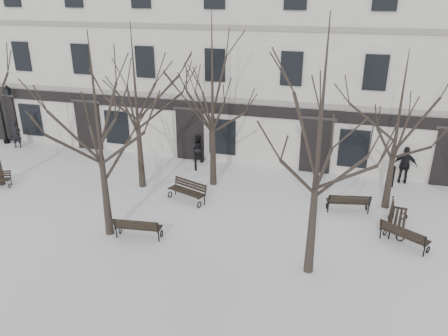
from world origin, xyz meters
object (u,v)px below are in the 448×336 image
at_px(bench_2, 404,235).
at_px(lamp_post, 4,110).
at_px(bench_1, 138,227).
at_px(bench_5, 396,217).
at_px(tree_2, 321,123).
at_px(tree_1, 97,115).
at_px(bench_3, 188,190).
at_px(bench_4, 348,202).

height_order(bench_2, lamp_post, lamp_post).
relative_size(bench_1, bench_5, 0.90).
relative_size(tree_2, bench_5, 4.09).
height_order(bench_2, bench_5, bench_5).
bearing_deg(bench_1, tree_1, -7.62).
distance_m(tree_1, bench_2, 12.21).
relative_size(tree_1, bench_3, 3.98).
xyz_separation_m(bench_4, bench_5, (1.89, -0.95, 0.05)).
distance_m(tree_1, bench_3, 6.02).
xyz_separation_m(tree_1, bench_5, (10.98, 3.54, -4.34)).
bearing_deg(tree_2, bench_2, 38.02).
xyz_separation_m(bench_3, lamp_post, (-13.70, 4.55, 1.65)).
relative_size(bench_1, lamp_post, 0.50).
relative_size(bench_3, bench_5, 0.94).
bearing_deg(lamp_post, bench_4, -10.06).
xyz_separation_m(tree_1, tree_2, (7.89, -0.35, 0.42)).
height_order(bench_1, bench_2, bench_1).
relative_size(tree_1, tree_2, 0.92).
relative_size(tree_2, bench_3, 4.33).
distance_m(bench_2, bench_3, 9.30).
bearing_deg(bench_4, bench_3, -4.28).
xyz_separation_m(tree_1, lamp_post, (-11.72, 8.18, -2.73)).
bearing_deg(bench_4, tree_2, 64.97).
relative_size(bench_1, bench_2, 1.01).
bearing_deg(lamp_post, bench_3, -18.37).
xyz_separation_m(tree_2, lamp_post, (-19.61, 8.53, -3.15)).
distance_m(tree_2, lamp_post, 21.62).
bearing_deg(bench_3, bench_1, -80.37).
xyz_separation_m(tree_1, bench_2, (11.17, 2.21, -4.40)).
xyz_separation_m(bench_4, lamp_post, (-20.81, 3.69, 1.67)).
relative_size(tree_2, lamp_post, 2.27).
relative_size(tree_1, bench_1, 4.18).
relative_size(bench_3, bench_4, 1.03).
height_order(bench_2, bench_4, bench_4).
distance_m(bench_1, bench_5, 10.33).
bearing_deg(bench_4, bench_2, 121.28).
relative_size(bench_2, lamp_post, 0.50).
bearing_deg(bench_5, tree_2, 150.40).
bearing_deg(tree_2, bench_4, 76.10).
xyz_separation_m(tree_2, bench_3, (-5.92, 3.99, -4.80)).
height_order(tree_2, bench_5, tree_2).
bearing_deg(tree_1, bench_2, 11.19).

